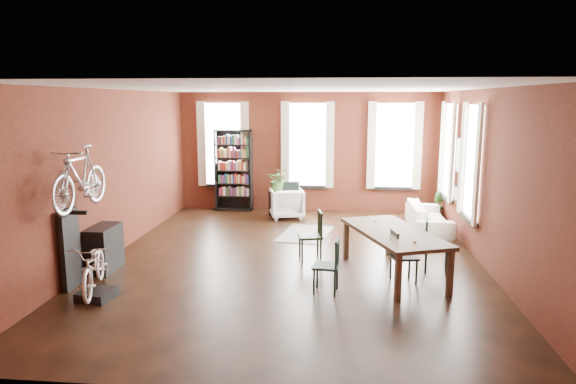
# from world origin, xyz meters

# --- Properties ---
(room) EXTENTS (9.00, 9.04, 3.22)m
(room) POSITION_xyz_m (0.25, 0.62, 2.14)
(room) COLOR black
(room) RESTS_ON ground
(dining_table) EXTENTS (1.80, 2.53, 0.79)m
(dining_table) POSITION_xyz_m (1.80, -0.68, 0.39)
(dining_table) COLOR brown
(dining_table) RESTS_ON ground
(dining_chair_a) EXTENTS (0.44, 0.44, 0.87)m
(dining_chair_a) POSITION_xyz_m (0.67, -1.58, 0.43)
(dining_chair_a) COLOR #1B3B37
(dining_chair_a) RESTS_ON ground
(dining_chair_b) EXTENTS (0.51, 0.51, 0.94)m
(dining_chair_b) POSITION_xyz_m (0.33, 0.05, 0.47)
(dining_chair_b) COLOR black
(dining_chair_b) RESTS_ON ground
(dining_chair_c) EXTENTS (0.49, 0.49, 0.88)m
(dining_chair_c) POSITION_xyz_m (1.95, -0.99, 0.44)
(dining_chair_c) COLOR black
(dining_chair_c) RESTS_ON ground
(dining_chair_d) EXTENTS (0.50, 0.50, 0.93)m
(dining_chair_d) POSITION_xyz_m (2.59, -0.39, 0.47)
(dining_chair_d) COLOR #183534
(dining_chair_d) RESTS_ON ground
(bookshelf) EXTENTS (1.00, 0.32, 2.20)m
(bookshelf) POSITION_xyz_m (-2.00, 4.30, 1.10)
(bookshelf) COLOR black
(bookshelf) RESTS_ON ground
(white_armchair) EXTENTS (0.97, 0.94, 0.84)m
(white_armchair) POSITION_xyz_m (-0.47, 3.51, 0.42)
(white_armchair) COLOR white
(white_armchair) RESTS_ON ground
(cream_sofa) EXTENTS (0.61, 2.08, 0.81)m
(cream_sofa) POSITION_xyz_m (2.95, 2.60, 0.41)
(cream_sofa) COLOR beige
(cream_sofa) RESTS_ON ground
(striped_rug) EXTENTS (1.27, 1.78, 0.01)m
(striped_rug) POSITION_xyz_m (0.12, 1.93, 0.01)
(striped_rug) COLOR black
(striped_rug) RESTS_ON ground
(bike_trainer) EXTENTS (0.54, 0.54, 0.14)m
(bike_trainer) POSITION_xyz_m (-2.80, -2.22, 0.07)
(bike_trainer) COLOR black
(bike_trainer) RESTS_ON ground
(bike_wall_rack) EXTENTS (0.16, 0.60, 1.30)m
(bike_wall_rack) POSITION_xyz_m (-3.40, -1.80, 0.65)
(bike_wall_rack) COLOR black
(bike_wall_rack) RESTS_ON ground
(console_table) EXTENTS (0.40, 0.80, 0.80)m
(console_table) POSITION_xyz_m (-3.28, -0.90, 0.40)
(console_table) COLOR black
(console_table) RESTS_ON ground
(plant_stand) EXTENTS (0.41, 0.41, 0.63)m
(plant_stand) POSITION_xyz_m (-0.75, 3.77, 0.32)
(plant_stand) COLOR black
(plant_stand) RESTS_ON ground
(plant_by_sofa) EXTENTS (0.62, 0.84, 0.33)m
(plant_by_sofa) POSITION_xyz_m (3.37, 3.78, 0.17)
(plant_by_sofa) COLOR #316227
(plant_by_sofa) RESTS_ON ground
(plant_small) EXTENTS (0.44, 0.41, 0.14)m
(plant_small) POSITION_xyz_m (2.91, -0.09, 0.07)
(plant_small) COLOR #2E6127
(plant_small) RESTS_ON ground
(bicycle_floor) EXTENTS (0.71, 0.89, 1.47)m
(bicycle_floor) POSITION_xyz_m (-2.80, -2.23, 0.88)
(bicycle_floor) COLOR beige
(bicycle_floor) RESTS_ON bike_trainer
(bicycle_hung) EXTENTS (0.47, 1.00, 1.66)m
(bicycle_hung) POSITION_xyz_m (-3.15, -1.80, 2.13)
(bicycle_hung) COLOR #A5A8AD
(bicycle_hung) RESTS_ON bike_wall_rack
(plant_on_stand) EXTENTS (0.56, 0.62, 0.48)m
(plant_on_stand) POSITION_xyz_m (-0.72, 3.79, 0.87)
(plant_on_stand) COLOR #2F5823
(plant_on_stand) RESTS_ON plant_stand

